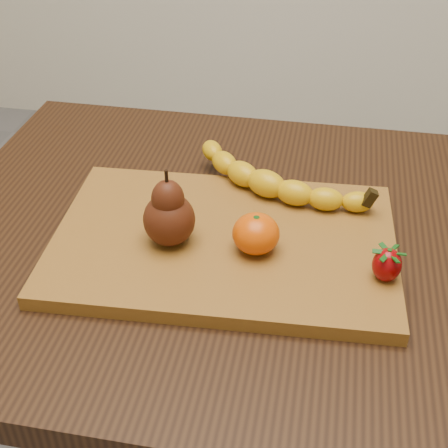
% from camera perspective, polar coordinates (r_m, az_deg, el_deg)
% --- Properties ---
extents(table, '(1.00, 0.70, 0.76)m').
position_cam_1_polar(table, '(0.92, 5.19, -6.07)').
color(table, black).
rests_on(table, ground).
extents(cutting_board, '(0.47, 0.32, 0.02)m').
position_cam_1_polar(cutting_board, '(0.83, 0.00, -1.67)').
color(cutting_board, brown).
rests_on(cutting_board, table).
extents(banana, '(0.25, 0.16, 0.04)m').
position_cam_1_polar(banana, '(0.90, 3.89, 3.71)').
color(banana, '#DBAA0A').
rests_on(banana, cutting_board).
extents(pear, '(0.07, 0.07, 0.10)m').
position_cam_1_polar(pear, '(0.79, -5.10, 1.52)').
color(pear, '#441A0B').
rests_on(pear, cutting_board).
extents(mandarin, '(0.08, 0.08, 0.05)m').
position_cam_1_polar(mandarin, '(0.79, 2.93, -0.89)').
color(mandarin, '#D54A02').
rests_on(mandarin, cutting_board).
extents(strawberry, '(0.04, 0.04, 0.04)m').
position_cam_1_polar(strawberry, '(0.77, 14.69, -3.52)').
color(strawberry, '#840306').
rests_on(strawberry, cutting_board).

